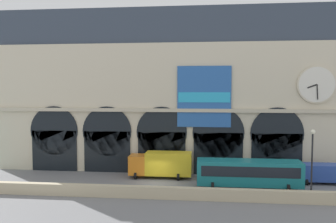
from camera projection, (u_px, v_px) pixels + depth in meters
name	position (u px, v px, depth m)	size (l,w,h in m)	color
ground_plane	(156.00, 184.00, 37.56)	(200.00, 200.00, 0.00)	slate
quay_parapet_wall	(150.00, 192.00, 32.71)	(90.00, 0.70, 1.17)	#BCAD8C
station_building	(164.00, 93.00, 44.44)	(44.05, 5.62, 21.15)	beige
box_truck_center	(161.00, 164.00, 40.29)	(7.50, 2.91, 3.12)	orange
bus_mideast	(249.00, 173.00, 35.65)	(11.00, 3.25, 3.10)	#19727A
van_east	(320.00, 172.00, 37.92)	(5.20, 2.48, 2.20)	#28479E
street_lamp_quayside	(312.00, 156.00, 31.65)	(0.44, 0.44, 6.90)	black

